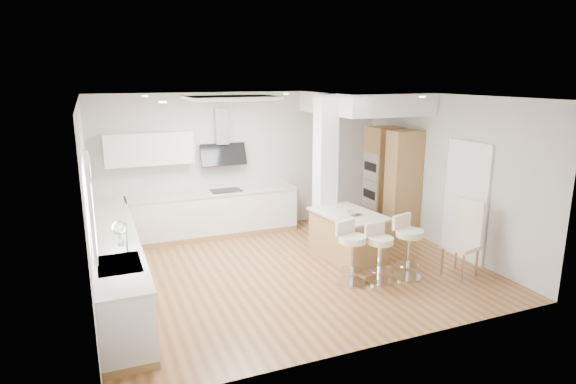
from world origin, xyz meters
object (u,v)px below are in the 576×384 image
bar_stool_c (408,243)px  dining_chair (465,235)px  peninsula (348,235)px  bar_stool_a (351,249)px  bar_stool_b (379,250)px

bar_stool_c → dining_chair: dining_chair is taller
peninsula → dining_chair: bearing=-51.5°
peninsula → bar_stool_a: bar_stool_a is taller
peninsula → bar_stool_b: bar_stool_b is taller
bar_stool_c → dining_chair: 0.96m
bar_stool_b → dining_chair: bearing=-16.1°
peninsula → dining_chair: 1.92m
dining_chair → bar_stool_c: bearing=151.2°
peninsula → bar_stool_b: size_ratio=1.56×
bar_stool_b → dining_chair: size_ratio=0.76×
bar_stool_b → dining_chair: (1.43, -0.26, 0.13)m
bar_stool_b → bar_stool_c: (0.50, -0.02, 0.05)m
bar_stool_a → bar_stool_c: bar_stool_c is taller
peninsula → dining_chair: (1.37, -1.33, 0.24)m
bar_stool_a → peninsula: bearing=46.8°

